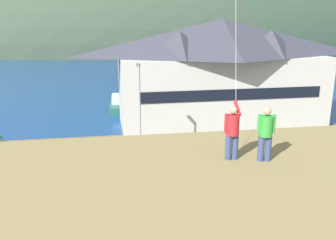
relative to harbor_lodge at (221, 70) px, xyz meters
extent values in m
plane|color=#66604C|center=(-6.99, -20.49, -6.00)|extent=(600.00, 600.00, 0.00)
cube|color=slate|center=(-6.99, -15.49, -5.95)|extent=(40.00, 20.00, 0.10)
cube|color=navy|center=(-6.99, 39.51, -5.98)|extent=(360.00, 84.00, 0.03)
ellipsoid|color=#3D4C38|center=(-1.58, 96.82, -6.00)|extent=(146.68, 70.24, 59.92)
ellipsoid|color=#334733|center=(-0.63, 98.80, -6.00)|extent=(90.67, 58.93, 93.34)
ellipsoid|color=#334733|center=(27.09, 89.72, -6.00)|extent=(137.21, 47.52, 53.68)
cube|color=beige|center=(0.00, 0.08, -2.25)|extent=(21.76, 8.82, 7.49)
cube|color=black|center=(0.07, -4.19, -1.88)|extent=(18.37, 0.39, 1.10)
pyramid|color=#3D3D47|center=(0.00, 0.08, 3.40)|extent=(23.07, 9.69, 3.81)
pyramid|color=#3D3D47|center=(-4.84, -1.49, 2.85)|extent=(4.73, 4.73, 2.66)
pyramid|color=#3D3D47|center=(4.89, -1.32, 2.85)|extent=(4.73, 4.73, 2.66)
cube|color=#70604C|center=(-7.67, 10.57, -5.65)|extent=(3.20, 10.53, 0.70)
cube|color=#23564C|center=(-10.98, 7.54, -5.55)|extent=(2.34, 6.31, 0.90)
cube|color=#33665B|center=(-10.98, 7.54, -5.02)|extent=(2.27, 6.12, 0.16)
cube|color=silver|center=(-11.01, 7.08, -4.39)|extent=(1.50, 1.94, 1.10)
cube|color=silver|center=(-4.10, 13.19, -5.55)|extent=(2.83, 7.72, 0.90)
cube|color=white|center=(-4.10, 13.19, -5.02)|extent=(2.75, 7.49, 0.16)
cube|color=silver|center=(-4.07, 12.62, -4.39)|extent=(1.82, 2.37, 1.10)
cube|color=black|center=(-7.89, -18.81, -5.18)|extent=(4.27, 1.98, 0.80)
cube|color=black|center=(-7.74, -18.81, -4.43)|extent=(2.17, 1.69, 0.70)
cube|color=black|center=(-7.74, -18.81, -4.46)|extent=(2.21, 1.72, 0.32)
cylinder|color=black|center=(-9.21, -17.83, -5.58)|extent=(0.65, 0.25, 0.64)
cylinder|color=black|center=(-9.30, -19.67, -5.58)|extent=(0.65, 0.25, 0.64)
cylinder|color=black|center=(-6.49, -17.95, -5.58)|extent=(0.65, 0.25, 0.64)
cylinder|color=black|center=(-6.57, -19.78, -5.58)|extent=(0.65, 0.25, 0.64)
cube|color=#B28923|center=(-16.46, -19.50, -5.18)|extent=(4.23, 1.86, 0.80)
cube|color=olive|center=(-16.31, -19.49, -4.43)|extent=(2.12, 1.63, 0.70)
cube|color=black|center=(-16.31, -19.49, -4.46)|extent=(2.17, 1.66, 0.32)
cylinder|color=black|center=(-17.84, -18.60, -5.58)|extent=(0.64, 0.23, 0.64)
cylinder|color=black|center=(-15.11, -18.56, -5.58)|extent=(0.64, 0.23, 0.64)
cylinder|color=black|center=(-15.08, -20.39, -5.58)|extent=(0.64, 0.23, 0.64)
cube|color=slate|center=(0.40, -14.96, -5.18)|extent=(4.27, 1.98, 0.80)
cube|color=#5B5B5F|center=(0.55, -14.95, -4.43)|extent=(2.17, 1.69, 0.70)
cube|color=black|center=(0.55, -14.95, -4.46)|extent=(2.21, 1.72, 0.32)
cylinder|color=black|center=(-1.01, -14.10, -5.58)|extent=(0.65, 0.25, 0.64)
cylinder|color=black|center=(-0.93, -15.93, -5.58)|extent=(0.65, 0.25, 0.64)
cylinder|color=black|center=(1.72, -13.98, -5.58)|extent=(0.65, 0.25, 0.64)
cylinder|color=black|center=(1.80, -15.81, -5.58)|extent=(0.65, 0.25, 0.64)
cylinder|color=#ADADB2|center=(-9.63, -9.99, -1.95)|extent=(0.16, 0.16, 7.89)
cube|color=#4C4C51|center=(-9.63, -9.64, 1.90)|extent=(0.24, 0.70, 0.20)
cylinder|color=#384770|center=(-8.21, -27.44, 1.58)|extent=(0.20, 0.20, 0.82)
cylinder|color=#384770|center=(-7.99, -27.44, 1.58)|extent=(0.20, 0.20, 0.82)
cylinder|color=red|center=(-8.10, -27.44, 2.31)|extent=(0.40, 0.40, 0.64)
sphere|color=tan|center=(-8.10, -27.44, 2.79)|extent=(0.24, 0.24, 0.24)
cylinder|color=red|center=(-7.92, -27.26, 2.81)|extent=(0.11, 0.56, 0.43)
cylinder|color=red|center=(-8.32, -27.44, 2.38)|extent=(0.11, 0.11, 0.60)
cylinder|color=#384770|center=(-7.23, -27.70, 1.58)|extent=(0.20, 0.20, 0.82)
cylinder|color=#384770|center=(-7.01, -27.74, 1.58)|extent=(0.20, 0.20, 0.82)
cylinder|color=green|center=(-7.12, -27.72, 2.31)|extent=(0.40, 0.40, 0.64)
sphere|color=tan|center=(-7.12, -27.72, 2.79)|extent=(0.24, 0.24, 0.24)
cylinder|color=green|center=(-7.33, -27.68, 2.38)|extent=(0.11, 0.11, 0.60)
cylinder|color=green|center=(-6.90, -27.76, 2.38)|extent=(0.11, 0.11, 0.60)
cylinder|color=silver|center=(-6.74, -23.37, 5.22)|extent=(2.24, 7.65, 8.11)
camera|label=1|loc=(-11.81, -37.92, 5.59)|focal=39.17mm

